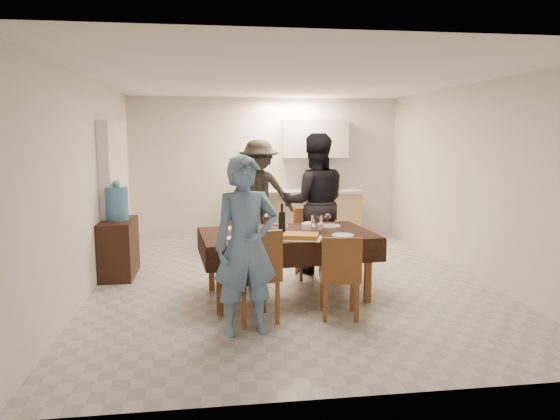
{
  "coord_description": "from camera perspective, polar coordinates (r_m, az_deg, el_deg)",
  "views": [
    {
      "loc": [
        -1.0,
        -6.33,
        1.91
      ],
      "look_at": [
        -0.18,
        -0.3,
        1.0
      ],
      "focal_mm": 32.0,
      "sensor_mm": 36.0,
      "label": 1
    }
  ],
  "objects": [
    {
      "name": "floor",
      "position": [
        6.68,
        1.2,
        -8.07
      ],
      "size": [
        5.0,
        6.0,
        0.02
      ],
      "primitive_type": "cube",
      "color": "#B2B2AD",
      "rests_on": "ground"
    },
    {
      "name": "ceiling",
      "position": [
        6.44,
        1.28,
        14.69
      ],
      "size": [
        5.0,
        6.0,
        0.02
      ],
      "primitive_type": "cube",
      "color": "white",
      "rests_on": "wall_back"
    },
    {
      "name": "wall_back",
      "position": [
        9.4,
        -1.63,
        4.82
      ],
      "size": [
        5.0,
        0.02,
        2.6
      ],
      "primitive_type": "cube",
      "color": "silver",
      "rests_on": "floor"
    },
    {
      "name": "wall_front",
      "position": [
        3.53,
        8.89,
        -1.54
      ],
      "size": [
        5.0,
        0.02,
        2.6
      ],
      "primitive_type": "cube",
      "color": "silver",
      "rests_on": "floor"
    },
    {
      "name": "wall_left",
      "position": [
        6.53,
        -21.01,
        2.61
      ],
      "size": [
        0.02,
        6.0,
        2.6
      ],
      "primitive_type": "cube",
      "color": "silver",
      "rests_on": "floor"
    },
    {
      "name": "wall_right",
      "position": [
        7.26,
        21.16,
        3.14
      ],
      "size": [
        0.02,
        6.0,
        2.6
      ],
      "primitive_type": "cube",
      "color": "silver",
      "rests_on": "floor"
    },
    {
      "name": "stub_partition",
      "position": [
        7.71,
        -18.32,
        1.7
      ],
      "size": [
        0.15,
        1.4,
        2.1
      ],
      "primitive_type": "cube",
      "color": "white",
      "rests_on": "floor"
    },
    {
      "name": "kitchen_base_cabinet",
      "position": [
        9.27,
        2.29,
        -0.65
      ],
      "size": [
        2.2,
        0.6,
        0.86
      ],
      "primitive_type": "cube",
      "color": "tan",
      "rests_on": "floor"
    },
    {
      "name": "kitchen_worktop",
      "position": [
        9.2,
        2.31,
        2.14
      ],
      "size": [
        2.24,
        0.64,
        0.05
      ],
      "primitive_type": "cube",
      "color": "beige",
      "rests_on": "kitchen_base_cabinet"
    },
    {
      "name": "upper_cabinet",
      "position": [
        9.34,
        4.02,
        8.16
      ],
      "size": [
        1.2,
        0.34,
        0.7
      ],
      "primitive_type": "cube",
      "color": "silver",
      "rests_on": "wall_back"
    },
    {
      "name": "dining_table",
      "position": [
        5.89,
        0.77,
        -2.91
      ],
      "size": [
        2.1,
        1.35,
        0.78
      ],
      "rotation": [
        0.0,
        0.0,
        0.1
      ],
      "color": "black",
      "rests_on": "floor"
    },
    {
      "name": "chair_near_left",
      "position": [
        5.05,
        -2.88,
        -6.51
      ],
      "size": [
        0.55,
        0.56,
        0.53
      ],
      "rotation": [
        0.0,
        0.0,
        0.29
      ],
      "color": "brown",
      "rests_on": "floor"
    },
    {
      "name": "chair_near_right",
      "position": [
        5.22,
        7.06,
        -6.68
      ],
      "size": [
        0.45,
        0.46,
        0.48
      ],
      "rotation": [
        0.0,
        0.0,
        -0.13
      ],
      "color": "brown",
      "rests_on": "floor"
    },
    {
      "name": "chair_far_left",
      "position": [
        6.53,
        -4.02,
        -3.66
      ],
      "size": [
        0.49,
        0.5,
        0.47
      ],
      "rotation": [
        0.0,
        0.0,
        3.42
      ],
      "color": "brown",
      "rests_on": "floor"
    },
    {
      "name": "chair_far_right",
      "position": [
        6.64,
        3.77,
        -3.17
      ],
      "size": [
        0.42,
        0.42,
        0.5
      ],
      "rotation": [
        0.0,
        0.0,
        3.15
      ],
      "color": "brown",
      "rests_on": "floor"
    },
    {
      "name": "console",
      "position": [
        7.15,
        -17.92,
        -4.16
      ],
      "size": [
        0.42,
        0.84,
        0.78
      ],
      "primitive_type": "cube",
      "color": "black",
      "rests_on": "floor"
    },
    {
      "name": "water_jug",
      "position": [
        7.04,
        -18.15,
        0.71
      ],
      "size": [
        0.3,
        0.3,
        0.45
      ],
      "primitive_type": "cylinder",
      "color": "#4A87BF",
      "rests_on": "console"
    },
    {
      "name": "wine_bottle",
      "position": [
        5.89,
        0.22,
        -0.87
      ],
      "size": [
        0.08,
        0.08,
        0.34
      ],
      "primitive_type": null,
      "color": "black",
      "rests_on": "dining_table"
    },
    {
      "name": "water_pitcher",
      "position": [
        5.87,
        4.23,
        -1.58
      ],
      "size": [
        0.13,
        0.13,
        0.21
      ],
      "primitive_type": "cylinder",
      "color": "white",
      "rests_on": "dining_table"
    },
    {
      "name": "savoury_tart",
      "position": [
        5.52,
        2.39,
        -3.01
      ],
      "size": [
        0.53,
        0.45,
        0.06
      ],
      "primitive_type": "cube",
      "rotation": [
        0.0,
        0.0,
        -0.31
      ],
      "color": "#AB7032",
      "rests_on": "dining_table"
    },
    {
      "name": "salad_bowl",
      "position": [
        6.1,
        3.31,
        -1.85
      ],
      "size": [
        0.18,
        0.18,
        0.07
      ],
      "primitive_type": "cylinder",
      "color": "white",
      "rests_on": "dining_table"
    },
    {
      "name": "mushroom_dish",
      "position": [
        6.14,
        -0.08,
        -1.92
      ],
      "size": [
        0.2,
        0.2,
        0.03
      ],
      "primitive_type": "cylinder",
      "color": "white",
      "rests_on": "dining_table"
    },
    {
      "name": "wine_glass_a",
      "position": [
        5.56,
        -4.46,
        -2.17
      ],
      "size": [
        0.09,
        0.09,
        0.2
      ],
      "primitive_type": null,
      "color": "white",
      "rests_on": "dining_table"
    },
    {
      "name": "wine_glass_b",
      "position": [
        6.21,
        5.46,
        -1.19
      ],
      "size": [
        0.08,
        0.08,
        0.18
      ],
      "primitive_type": null,
      "color": "white",
      "rests_on": "dining_table"
    },
    {
      "name": "wine_glass_c",
      "position": [
        6.13,
        -1.49,
        -1.2
      ],
      "size": [
        0.09,
        0.09,
        0.19
      ],
      "primitive_type": null,
      "color": "white",
      "rests_on": "dining_table"
    },
    {
      "name": "plate_near_left",
      "position": [
        5.53,
        -4.94,
        -3.24
      ],
      "size": [
        0.25,
        0.25,
        0.01
      ],
      "primitive_type": "cylinder",
      "color": "white",
      "rests_on": "dining_table"
    },
    {
      "name": "plate_near_right",
      "position": [
        5.71,
        7.2,
        -2.9
      ],
      "size": [
        0.25,
        0.25,
        0.01
      ],
      "primitive_type": "cylinder",
      "color": "white",
      "rests_on": "dining_table"
    },
    {
      "name": "plate_far_left",
      "position": [
        6.11,
        -5.22,
        -2.1
      ],
      "size": [
        0.25,
        0.25,
        0.01
      ],
      "primitive_type": "cylinder",
      "color": "white",
      "rests_on": "dining_table"
    },
    {
      "name": "plate_far_right",
      "position": [
        6.28,
        5.79,
        -1.82
      ],
      "size": [
        0.25,
        0.25,
        0.01
      ],
      "primitive_type": "cylinder",
      "color": "white",
      "rests_on": "dining_table"
    },
    {
      "name": "microwave",
      "position": [
        9.26,
        4.68,
        3.25
      ],
      "size": [
        0.54,
        0.37,
        0.3
      ],
      "primitive_type": "imported",
      "rotation": [
        0.0,
        0.0,
        3.14
      ],
      "color": "silver",
      "rests_on": "kitchen_worktop"
    },
    {
      "name": "person_near",
      "position": [
        4.78,
        -3.89,
        -4.12
      ],
      "size": [
        0.69,
        0.51,
        1.73
      ],
      "primitive_type": "imported",
      "rotation": [
        0.0,
        0.0,
        0.16
      ],
      "color": "#5D82AB",
      "rests_on": "floor"
    },
    {
      "name": "person_far",
      "position": [
        6.96,
        3.97,
        0.76
      ],
      "size": [
        0.99,
        0.79,
        1.94
      ],
      "primitive_type": "imported",
      "rotation": [
        0.0,
        0.0,
        3.08
      ],
      "color": "black",
      "rests_on": "floor"
    },
    {
      "name": "person_kitchen",
      "position": [
        8.65,
        -2.39,
        1.95
      ],
      "size": [
        1.19,
        0.68,
        1.84
      ],
      "primitive_type": "imported",
      "color": "black",
      "rests_on": "floor"
    }
  ]
}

